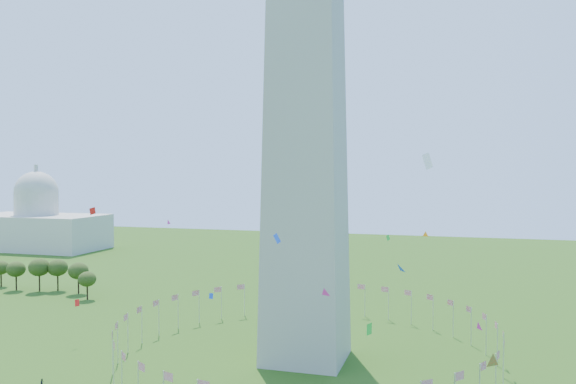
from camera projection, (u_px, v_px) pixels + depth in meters
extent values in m
cylinder|color=silver|center=(503.00, 355.00, 109.98)|extent=(0.24, 0.24, 9.00)
cylinder|color=silver|center=(497.00, 345.00, 116.82)|extent=(0.24, 0.24, 9.00)
cylinder|color=silver|center=(486.00, 335.00, 123.78)|extent=(0.24, 0.24, 9.00)
cylinder|color=silver|center=(471.00, 326.00, 130.67)|extent=(0.24, 0.24, 9.00)
cylinder|color=silver|center=(453.00, 319.00, 137.26)|extent=(0.24, 0.24, 9.00)
cylinder|color=silver|center=(433.00, 313.00, 143.37)|extent=(0.24, 0.24, 9.00)
cylinder|color=silver|center=(411.00, 308.00, 148.80)|extent=(0.24, 0.24, 9.00)
cylinder|color=silver|center=(388.00, 304.00, 153.39)|extent=(0.24, 0.24, 9.00)
cylinder|color=silver|center=(365.00, 301.00, 157.00)|extent=(0.24, 0.24, 9.00)
cylinder|color=silver|center=(341.00, 299.00, 159.52)|extent=(0.24, 0.24, 9.00)
cylinder|color=silver|center=(317.00, 298.00, 160.88)|extent=(0.24, 0.24, 9.00)
cylinder|color=silver|center=(292.00, 297.00, 161.03)|extent=(0.24, 0.24, 9.00)
cylinder|color=silver|center=(268.00, 298.00, 159.96)|extent=(0.24, 0.24, 9.00)
cylinder|color=silver|center=(245.00, 300.00, 157.72)|extent=(0.24, 0.24, 9.00)
cylinder|color=silver|center=(221.00, 303.00, 154.36)|extent=(0.24, 0.24, 9.00)
cylinder|color=silver|center=(199.00, 307.00, 149.99)|extent=(0.24, 0.24, 9.00)
cylinder|color=silver|center=(178.00, 311.00, 144.75)|extent=(0.24, 0.24, 9.00)
cylinder|color=silver|center=(159.00, 317.00, 138.79)|extent=(0.24, 0.24, 9.00)
cylinder|color=silver|center=(142.00, 325.00, 132.29)|extent=(0.24, 0.24, 9.00)
cylinder|color=silver|center=(128.00, 333.00, 125.46)|extent=(0.24, 0.24, 9.00)
cylinder|color=silver|center=(118.00, 342.00, 118.49)|extent=(0.24, 0.24, 9.00)
cylinder|color=silver|center=(113.00, 353.00, 111.61)|extent=(0.24, 0.24, 9.00)
cylinder|color=silver|center=(114.00, 364.00, 105.01)|extent=(0.24, 0.24, 9.00)
cylinder|color=silver|center=(122.00, 376.00, 98.90)|extent=(0.24, 0.24, 9.00)
cylinder|color=silver|center=(496.00, 379.00, 97.52)|extent=(0.24, 0.24, 9.00)
cylinder|color=silver|center=(503.00, 367.00, 103.48)|extent=(0.24, 0.24, 9.00)
imported|color=black|center=(42.00, 383.00, 105.63)|extent=(0.66, 0.81, 1.56)
plane|color=#CC2699|center=(325.00, 293.00, 99.35)|extent=(1.71, 1.54, 2.08)
plane|color=white|center=(427.00, 161.00, 64.51)|extent=(0.98, 1.98, 2.17)
plane|color=red|center=(93.00, 211.00, 97.32)|extent=(0.72, 1.63, 1.51)
plane|color=#CC2699|center=(169.00, 222.00, 130.80)|extent=(0.43, 1.52, 1.45)
plane|color=blue|center=(211.00, 296.00, 110.91)|extent=(1.06, 0.85, 1.29)
plane|color=blue|center=(277.00, 239.00, 98.83)|extent=(1.48, 1.49, 1.89)
plane|color=green|center=(388.00, 238.00, 118.83)|extent=(0.16, 1.34, 1.34)
plane|color=#CC2699|center=(479.00, 327.00, 86.56)|extent=(1.06, 1.30, 1.45)
plane|color=green|center=(369.00, 329.00, 86.96)|extent=(1.80, 0.57, 1.89)
plane|color=red|center=(77.00, 303.00, 132.09)|extent=(0.75, 1.55, 1.70)
plane|color=orange|center=(425.00, 235.00, 103.20)|extent=(1.06, 0.34, 1.04)
plane|color=yellow|center=(493.00, 362.00, 80.15)|extent=(1.68, 1.34, 2.04)
plane|color=blue|center=(401.00, 269.00, 93.18)|extent=(1.74, 2.64, 2.11)
ellipsoid|color=#3B531B|center=(1.00, 274.00, 198.28)|extent=(5.70, 5.70, 8.91)
ellipsoid|color=#3B531B|center=(16.00, 276.00, 192.08)|extent=(6.21, 6.21, 9.70)
ellipsoid|color=#3B531B|center=(39.00, 275.00, 190.06)|extent=(7.06, 7.06, 11.03)
ellipsoid|color=#3B531B|center=(58.00, 275.00, 191.31)|extent=(6.75, 6.75, 10.54)
ellipsoid|color=#3B531B|center=(78.00, 278.00, 186.45)|extent=(6.55, 6.55, 10.24)
ellipsoid|color=#3B531B|center=(87.00, 286.00, 177.87)|extent=(5.61, 5.61, 8.76)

